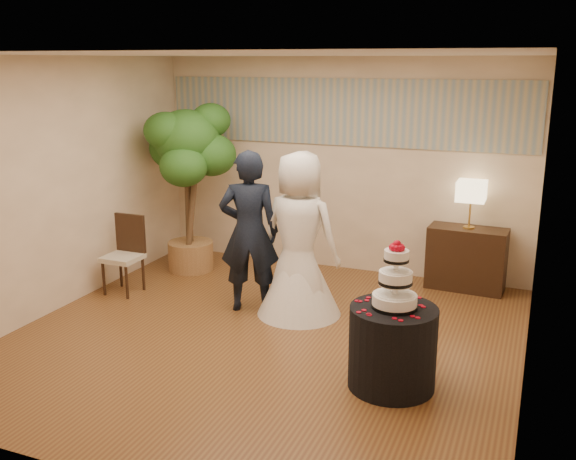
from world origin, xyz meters
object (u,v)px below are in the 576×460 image
at_px(ficus_tree, 188,187).
at_px(side_chair, 122,255).
at_px(groom, 249,232).
at_px(console, 466,259).
at_px(cake_table, 392,347).
at_px(bride, 299,235).
at_px(table_lamp, 470,205).
at_px(wedding_cake, 396,274).

distance_m(ficus_tree, side_chair, 1.30).
relative_size(groom, console, 1.96).
distance_m(cake_table, ficus_tree, 3.98).
height_order(bride, ficus_tree, ficus_tree).
bearing_deg(groom, table_lamp, -162.77).
height_order(wedding_cake, ficus_tree, ficus_tree).
bearing_deg(bride, cake_table, 142.81).
bearing_deg(console, table_lamp, 0.00).
bearing_deg(wedding_cake, groom, 148.57).
bearing_deg(side_chair, wedding_cake, -16.19).
relative_size(groom, cake_table, 2.43).
relative_size(wedding_cake, side_chair, 0.63).
bearing_deg(groom, bride, 169.17).
xyz_separation_m(wedding_cake, table_lamp, (0.28, 2.77, 0.04)).
bearing_deg(side_chair, table_lamp, 24.52).
height_order(console, table_lamp, table_lamp).
xyz_separation_m(cake_table, ficus_tree, (-3.25, 2.15, 0.77)).
bearing_deg(cake_table, console, 84.28).
height_order(console, ficus_tree, ficus_tree).
height_order(groom, ficus_tree, ficus_tree).
xyz_separation_m(groom, cake_table, (1.90, -1.16, -0.55)).
bearing_deg(ficus_tree, wedding_cake, -33.49).
bearing_deg(side_chair, groom, 3.70).
bearing_deg(table_lamp, console, 0.00).
height_order(cake_table, console, console).
relative_size(console, side_chair, 0.99).
bearing_deg(wedding_cake, bride, 137.06).
distance_m(bride, wedding_cake, 1.83).
height_order(wedding_cake, table_lamp, table_lamp).
height_order(wedding_cake, side_chair, wedding_cake).
xyz_separation_m(groom, ficus_tree, (-1.35, 0.99, 0.22)).
distance_m(table_lamp, ficus_tree, 3.59).
xyz_separation_m(console, side_chair, (-3.83, -1.70, 0.08)).
bearing_deg(table_lamp, cake_table, -95.72).
bearing_deg(console, ficus_tree, -167.05).
xyz_separation_m(groom, bride, (0.56, 0.08, 0.00)).
height_order(groom, cake_table, groom).
relative_size(bride, side_chair, 1.94).
relative_size(groom, ficus_tree, 0.81).
bearing_deg(groom, cake_table, 129.28).
bearing_deg(ficus_tree, console, 9.97).
xyz_separation_m(cake_table, table_lamp, (0.28, 2.77, 0.70)).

